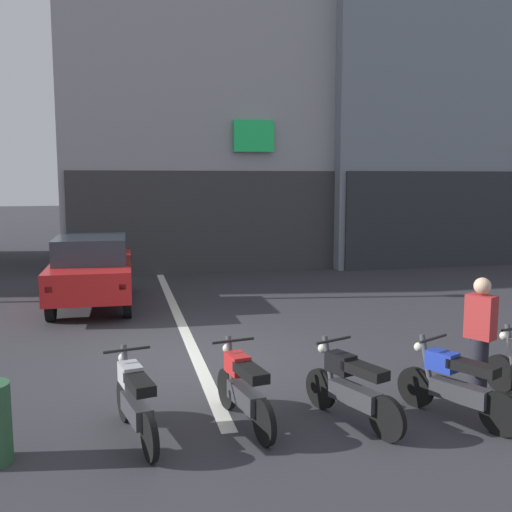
% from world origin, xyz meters
% --- Properties ---
extents(ground_plane, '(120.00, 120.00, 0.00)m').
position_xyz_m(ground_plane, '(0.00, 0.00, 0.00)').
color(ground_plane, '#333338').
extents(lane_centre_line, '(0.20, 18.00, 0.01)m').
position_xyz_m(lane_centre_line, '(0.00, 6.00, 0.00)').
color(lane_centre_line, silver).
rests_on(lane_centre_line, ground).
extents(building_mid_block, '(8.97, 7.36, 12.08)m').
position_xyz_m(building_mid_block, '(1.59, 12.33, 6.03)').
color(building_mid_block, '#9E9EA3').
rests_on(building_mid_block, ground).
extents(building_far_right, '(10.14, 8.48, 13.77)m').
position_xyz_m(building_far_right, '(10.75, 12.33, 6.87)').
color(building_far_right, gray).
rests_on(building_far_right, ground).
extents(car_red_crossing_near, '(1.83, 4.13, 1.64)m').
position_xyz_m(car_red_crossing_near, '(-1.82, 4.44, 0.89)').
color(car_red_crossing_near, black).
rests_on(car_red_crossing_near, ground).
extents(motorcycle_silver_row_leftmost, '(0.56, 1.65, 0.98)m').
position_xyz_m(motorcycle_silver_row_leftmost, '(-1.07, -2.89, 0.46)').
color(motorcycle_silver_row_leftmost, black).
rests_on(motorcycle_silver_row_leftmost, ground).
extents(motorcycle_red_row_left_mid, '(0.55, 1.65, 0.98)m').
position_xyz_m(motorcycle_red_row_left_mid, '(0.21, -2.79, 0.46)').
color(motorcycle_red_row_left_mid, black).
rests_on(motorcycle_red_row_left_mid, ground).
extents(motorcycle_black_row_centre, '(0.72, 1.59, 0.98)m').
position_xyz_m(motorcycle_black_row_centre, '(1.48, -3.04, 0.46)').
color(motorcycle_black_row_centre, black).
rests_on(motorcycle_black_row_centre, ground).
extents(motorcycle_blue_row_right_mid, '(0.82, 1.52, 0.98)m').
position_xyz_m(motorcycle_blue_row_right_mid, '(2.75, -3.24, 0.46)').
color(motorcycle_blue_row_right_mid, black).
rests_on(motorcycle_blue_row_right_mid, ground).
extents(person_by_motorcycles, '(0.37, 0.42, 1.67)m').
position_xyz_m(person_by_motorcycles, '(3.38, -2.77, 0.86)').
color(person_by_motorcycles, '#23232D').
rests_on(person_by_motorcycles, ground).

